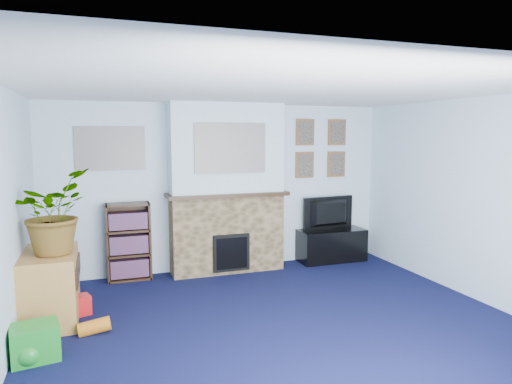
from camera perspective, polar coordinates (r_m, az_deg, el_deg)
name	(u,v)px	position (r m, az deg, el deg)	size (l,w,h in m)	color
floor	(281,326)	(4.91, 3.11, -16.36)	(5.00, 4.50, 0.01)	#0D1034
ceiling	(282,89)	(4.52, 3.32, 12.75)	(5.00, 4.50, 0.01)	white
wall_back	(223,187)	(6.68, -4.15, 0.61)	(5.00, 0.04, 2.40)	silver
wall_front	(441,277)	(2.68, 22.13, -9.77)	(5.00, 0.04, 2.40)	silver
wall_left	(0,228)	(4.30, -29.38, -3.91)	(0.04, 4.50, 2.40)	silver
wall_right	(478,200)	(5.97, 25.98, -0.87)	(0.04, 4.50, 2.40)	silver
chimney_breast	(227,190)	(6.49, -3.68, 0.28)	(1.72, 0.50, 2.40)	brown
collage_main	(231,148)	(6.24, -3.20, 5.50)	(1.00, 0.03, 0.68)	gray
collage_left	(110,148)	(6.40, -17.74, 5.21)	(0.90, 0.03, 0.58)	gray
portrait_tl	(305,132)	(7.07, 6.15, 7.44)	(0.30, 0.03, 0.40)	brown
portrait_tr	(337,132)	(7.32, 10.08, 7.36)	(0.30, 0.03, 0.40)	brown
portrait_bl	(305,165)	(7.08, 6.10, 3.39)	(0.30, 0.03, 0.40)	brown
portrait_br	(336,164)	(7.33, 9.99, 3.45)	(0.30, 0.03, 0.40)	brown
tv_stand	(331,247)	(7.27, 9.40, -6.74)	(1.04, 0.44, 0.49)	black
television	(331,213)	(7.18, 9.40, -2.65)	(0.88, 0.12, 0.51)	black
bookshelf	(129,243)	(6.44, -15.63, -6.19)	(0.58, 0.28, 1.05)	#321F12
sideboard	(51,288)	(5.38, -24.27, -10.89)	(0.53, 0.95, 0.74)	#BA7E3B
potted_plant	(51,212)	(5.14, -24.22, -2.28)	(0.78, 0.67, 0.86)	#26661E
mantel_clock	(220,188)	(6.41, -4.48, 0.51)	(0.10, 0.06, 0.13)	gold
mantel_candle	(252,186)	(6.54, -0.53, 0.75)	(0.05, 0.05, 0.16)	#B2BFC6
mantel_teddy	(184,190)	(6.30, -9.02, 0.29)	(0.14, 0.14, 0.14)	gray
mantel_can	(269,187)	(6.63, 1.61, 0.66)	(0.06, 0.06, 0.12)	red
green_crate	(35,344)	(4.63, -25.89, -16.73)	(0.39, 0.31, 0.31)	#198C26
toy_ball	(29,356)	(4.55, -26.55, -17.84)	(0.20, 0.20, 0.20)	#198C26
toy_block	(81,305)	(5.49, -20.99, -13.02)	(0.18, 0.18, 0.21)	red
toy_tube	(95,327)	(4.97, -19.53, -15.60)	(0.14, 0.14, 0.30)	orange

